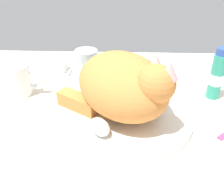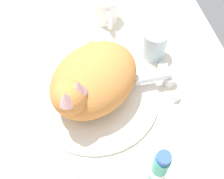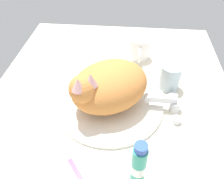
% 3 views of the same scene
% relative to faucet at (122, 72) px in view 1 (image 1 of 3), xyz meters
% --- Properties ---
extents(ground_plane, '(1.10, 0.83, 0.03)m').
position_rel_faucet_xyz_m(ground_plane, '(0.00, -0.19, -0.04)').
color(ground_plane, silver).
extents(sink_basin, '(0.34, 0.34, 0.01)m').
position_rel_faucet_xyz_m(sink_basin, '(0.00, -0.19, -0.02)').
color(sink_basin, silver).
rests_on(sink_basin, ground_plane).
extents(faucet, '(0.13, 0.12, 0.05)m').
position_rel_faucet_xyz_m(faucet, '(0.00, 0.00, 0.00)').
color(faucet, silver).
rests_on(faucet, ground_plane).
extents(cat, '(0.31, 0.31, 0.16)m').
position_rel_faucet_xyz_m(cat, '(0.00, -0.20, 0.06)').
color(cat, '#D17F3D').
rests_on(cat, sink_basin).
extents(coffee_mug, '(0.12, 0.08, 0.09)m').
position_rel_faucet_xyz_m(coffee_mug, '(-0.29, -0.10, 0.02)').
color(coffee_mug, white).
rests_on(coffee_mug, ground_plane).
extents(rinse_cup, '(0.07, 0.07, 0.09)m').
position_rel_faucet_xyz_m(rinse_cup, '(-0.11, 0.01, 0.02)').
color(rinse_cup, silver).
rests_on(rinse_cup, ground_plane).
extents(soap_dish, '(0.09, 0.06, 0.01)m').
position_rel_faucet_xyz_m(soap_dish, '(-0.21, 0.03, -0.02)').
color(soap_dish, white).
rests_on(soap_dish, ground_plane).
extents(soap_bar, '(0.07, 0.05, 0.03)m').
position_rel_faucet_xyz_m(soap_bar, '(-0.21, 0.03, 0.00)').
color(soap_bar, white).
rests_on(soap_bar, soap_dish).
extents(toothpaste_bottle, '(0.04, 0.04, 0.14)m').
position_rel_faucet_xyz_m(toothpaste_bottle, '(0.25, -0.10, 0.04)').
color(toothpaste_bottle, teal).
rests_on(toothpaste_bottle, ground_plane).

